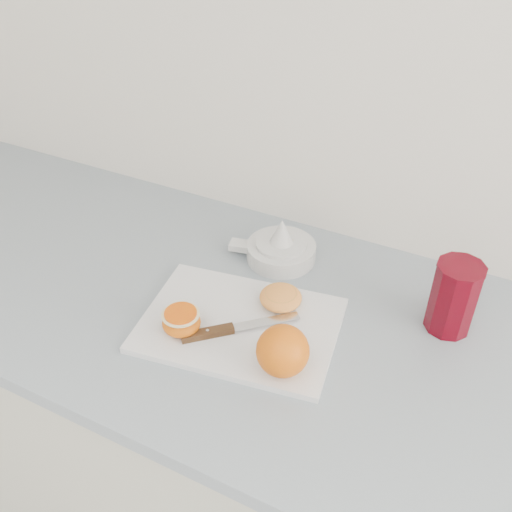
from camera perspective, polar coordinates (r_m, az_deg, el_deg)
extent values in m
cube|color=white|center=(1.01, 22.76, 20.84)|extent=(4.00, 0.04, 2.70)
cube|color=beige|center=(1.35, 6.51, -22.18)|extent=(2.44, 0.60, 0.86)
cube|color=gray|center=(1.00, 8.28, -8.91)|extent=(2.50, 0.64, 0.03)
cube|color=silver|center=(1.00, -1.65, -6.90)|extent=(0.37, 0.29, 0.01)
sphere|color=#F7580E|center=(0.89, 2.69, -9.45)|extent=(0.08, 0.08, 0.08)
ellipsoid|color=#F7580E|center=(0.97, -7.46, -6.62)|extent=(0.07, 0.07, 0.04)
cylinder|color=beige|center=(0.96, -7.55, -5.80)|extent=(0.06, 0.06, 0.00)
cylinder|color=orange|center=(0.96, -7.56, -5.70)|extent=(0.05, 0.05, 0.00)
ellipsoid|color=orange|center=(1.02, 2.48, -4.15)|extent=(0.08, 0.08, 0.03)
cylinder|color=orange|center=(1.01, 2.49, -3.74)|extent=(0.06, 0.06, 0.00)
cube|color=#4F3416|center=(0.97, -4.86, -7.69)|extent=(0.08, 0.07, 0.01)
cube|color=#B7B7BC|center=(0.98, 1.06, -6.56)|extent=(0.10, 0.09, 0.00)
cylinder|color=#B7B7BC|center=(0.97, -4.86, -7.69)|extent=(0.01, 0.01, 0.01)
cylinder|color=white|center=(1.14, 2.54, 0.43)|extent=(0.14, 0.14, 0.03)
cylinder|color=white|center=(1.13, 2.57, 1.27)|extent=(0.10, 0.10, 0.01)
cone|color=white|center=(1.11, 2.61, 2.49)|extent=(0.05, 0.05, 0.05)
cube|color=white|center=(1.16, -1.52, 1.04)|extent=(0.05, 0.04, 0.01)
ellipsoid|color=orange|center=(1.12, 3.09, 1.21)|extent=(0.01, 0.01, 0.00)
ellipsoid|color=orange|center=(1.14, 2.07, 1.92)|extent=(0.01, 0.01, 0.00)
ellipsoid|color=orange|center=(1.12, 2.33, 1.11)|extent=(0.01, 0.01, 0.00)
ellipsoid|color=orange|center=(1.13, 3.54, 1.59)|extent=(0.01, 0.01, 0.00)
cylinder|color=#5D030F|center=(1.01, 19.15, -4.01)|extent=(0.08, 0.08, 0.13)
cylinder|color=orange|center=(1.05, 18.61, -6.06)|extent=(0.07, 0.07, 0.02)
cylinder|color=#5D030F|center=(0.97, 19.92, -1.05)|extent=(0.08, 0.08, 0.00)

